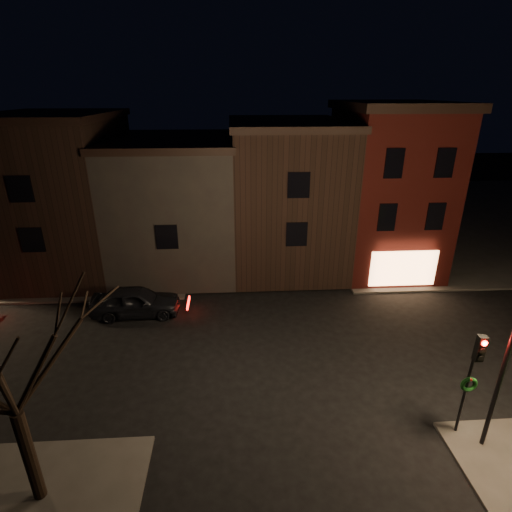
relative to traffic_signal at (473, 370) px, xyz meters
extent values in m
plane|color=black|center=(-5.60, 5.51, -2.81)|extent=(120.00, 120.00, 0.00)
cube|color=#2D2B28|center=(14.40, 25.51, -2.75)|extent=(30.00, 30.00, 0.12)
cube|color=#2D2B28|center=(-25.60, 25.51, -2.75)|extent=(30.00, 30.00, 0.12)
cube|color=#430F0C|center=(2.40, 15.01, 2.31)|extent=(6.00, 8.00, 10.00)
cube|color=black|center=(2.40, 15.01, 7.56)|extent=(6.50, 8.50, 0.50)
cube|color=#FCAF71|center=(2.40, 10.96, -1.39)|extent=(4.00, 0.12, 2.20)
cube|color=black|center=(-4.10, 16.01, 1.81)|extent=(7.00, 10.00, 9.00)
cube|color=black|center=(-4.10, 16.01, 6.51)|extent=(7.30, 10.30, 0.40)
cube|color=black|center=(-11.35, 16.01, 1.31)|extent=(7.50, 10.00, 8.00)
cube|color=black|center=(-11.35, 16.01, 5.51)|extent=(7.80, 10.30, 0.40)
cube|color=black|center=(-18.60, 16.01, 2.06)|extent=(7.00, 10.00, 9.50)
cube|color=black|center=(-18.60, 16.01, 7.01)|extent=(7.30, 10.30, 0.40)
cylinder|color=black|center=(0.60, -0.49, 0.31)|extent=(0.14, 0.14, 6.00)
cylinder|color=black|center=(0.00, 0.11, -0.69)|extent=(0.10, 0.10, 4.00)
cube|color=black|center=(0.00, -0.07, 0.91)|extent=(0.28, 0.22, 0.90)
cylinder|color=#FF0C07|center=(0.00, -0.19, 1.19)|extent=(0.18, 0.06, 0.18)
cylinder|color=black|center=(0.00, -0.19, 0.91)|extent=(0.18, 0.06, 0.18)
cylinder|color=black|center=(0.00, -0.19, 0.63)|extent=(0.18, 0.06, 0.18)
torus|color=#0C380F|center=(0.00, 0.02, -0.59)|extent=(0.58, 0.14, 0.58)
sphere|color=#990C0C|center=(0.00, 0.00, -0.37)|extent=(0.12, 0.12, 0.12)
cylinder|color=black|center=(-13.60, -1.49, -1.11)|extent=(0.36, 0.36, 3.15)
imported|color=black|center=(-12.98, 9.04, -2.01)|extent=(4.72, 2.00, 1.59)
camera|label=1|loc=(-7.72, -10.08, 8.44)|focal=28.00mm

